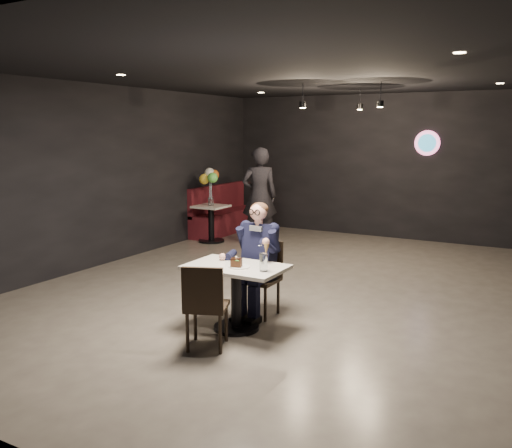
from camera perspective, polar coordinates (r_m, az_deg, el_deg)
The scene contains 17 objects.
floor at distance 7.79m, azimuth 4.13°, elevation -6.96°, with size 9.00×9.00×0.00m, color slate.
wall_sign at distance 11.48m, azimuth 17.58°, elevation 8.14°, with size 0.50×0.06×0.50m, color pink, non-canonical shape.
pendant_lights at distance 9.34m, azimuth 9.72°, elevation 13.57°, with size 1.40×1.20×0.36m, color black.
main_table at distance 6.21m, azimuth -2.09°, elevation -7.74°, with size 1.10×0.70×0.75m, color white.
chair_far at distance 6.64m, azimuth 0.38°, elevation -5.79°, with size 0.42×0.46×0.92m, color black.
chair_near at distance 5.71m, azimuth -5.19°, elevation -8.45°, with size 0.42×0.46×0.92m, color black.
seated_man at distance 6.57m, azimuth 0.38°, elevation -3.61°, with size 0.60×0.80×1.44m, color black.
dessert_plate at distance 6.02m, azimuth -1.77°, elevation -4.51°, with size 0.24×0.24×0.01m, color white.
cake_slice at distance 5.99m, azimuth -2.08°, elevation -4.11°, with size 0.12×0.10×0.08m, color black.
mint_leaf at distance 5.94m, azimuth -2.04°, elevation -3.85°, with size 0.07×0.04×0.01m, color #398D2E.
sundae_glass at distance 5.84m, azimuth 0.80°, elevation -4.04°, with size 0.09×0.09×0.19m, color silver.
wafer_cone at distance 5.80m, azimuth 1.08°, elevation -2.69°, with size 0.06×0.06×0.12m, color #B8844B.
booth_bench at distance 12.02m, azimuth -3.28°, elevation 1.59°, with size 0.53×2.12×1.06m, color #4E101B.
side_table at distance 11.06m, azimuth -4.74°, elevation 0.07°, with size 0.61×0.61×0.76m, color white.
balloon_vase at distance 10.99m, azimuth -4.77°, elevation 2.39°, with size 0.11×0.11×0.16m, color silver.
balloon_bunch at distance 10.95m, azimuth -4.80°, elevation 4.37°, with size 0.38×0.38×0.63m, color yellow.
passerby at distance 10.75m, azimuth 0.35°, elevation 2.96°, with size 0.70×0.46×1.93m, color black.
Camera 1 is at (3.14, -6.77, 2.25)m, focal length 38.00 mm.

